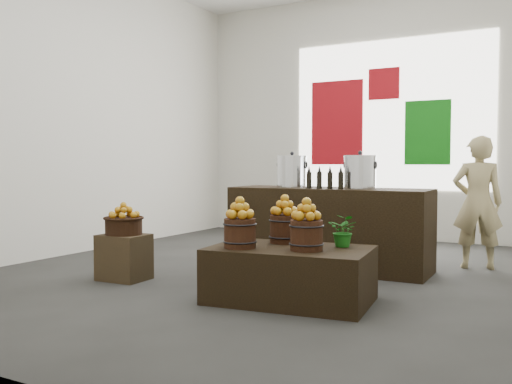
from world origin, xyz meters
The scene contains 23 objects.
ground centered at (0.00, 0.00, 0.00)m, with size 7.00×7.00×0.00m, color #323230.
back_wall centered at (0.00, 3.50, 2.00)m, with size 6.00×0.04×4.00m, color silver.
back_opening centered at (0.30, 3.48, 2.00)m, with size 3.20×0.02×2.40m, color white.
deco_red_left centered at (-0.60, 3.47, 1.90)m, with size 0.90×0.04×1.40m, color #9F0C14.
deco_green_right centered at (0.90, 3.47, 1.70)m, with size 0.70×0.04×1.00m, color #106B11.
deco_red_upper centered at (0.20, 3.47, 2.50)m, with size 0.50×0.04×0.50m, color #9F0C14.
crate centered at (-1.21, -1.08, 0.24)m, with size 0.48×0.39×0.48m, color #463521.
wicker_basket centered at (-1.21, -1.08, 0.57)m, with size 0.38×0.38×0.17m, color black.
apples_in_basket centered at (-1.21, -1.08, 0.73)m, with size 0.30×0.30×0.16m, color #901D04, non-canonical shape.
display_table centered at (0.73, -1.08, 0.24)m, with size 1.40×0.86×0.49m, color black.
apple_bucket_front_left centered at (0.36, -1.33, 0.61)m, with size 0.28×0.28×0.26m, color #3C1C10.
apples_in_bucket_front_left centered at (0.36, -1.33, 0.84)m, with size 0.21×0.21×0.19m, color #901D04, non-canonical shape.
apple_bucket_front_right centered at (0.92, -1.17, 0.61)m, with size 0.28×0.28×0.26m, color #3C1C10.
apples_in_bucket_front_right centered at (0.92, -1.17, 0.84)m, with size 0.21×0.21×0.19m, color #901D04, non-canonical shape.
apple_bucket_rear centered at (0.56, -0.84, 0.61)m, with size 0.28×0.28×0.26m, color #3C1C10.
apples_in_bucket_rear centered at (0.56, -0.84, 0.84)m, with size 0.21×0.21×0.19m, color #901D04, non-canonical shape.
herb_garnish_right centered at (1.13, -0.82, 0.63)m, with size 0.26×0.23×0.29m, color #145E13.
herb_garnish_left centered at (0.17, -0.95, 0.61)m, with size 0.14×0.11×0.25m, color #145E13.
counter centered at (0.44, 0.55, 0.47)m, with size 2.30×0.73×0.94m, color black.
stock_pot_left centered at (-0.03, 0.54, 1.12)m, with size 0.36×0.36×0.36m, color silver.
stock_pot_center centered at (0.81, 0.56, 1.12)m, with size 0.36×0.36×0.36m, color silver.
oil_cruets centered at (0.45, 0.32, 1.07)m, with size 0.33×0.06×0.26m, color black, non-canonical shape.
shopper centered at (1.94, 1.41, 0.77)m, with size 0.56×0.37×1.54m, color tan.
Camera 1 is at (2.91, -5.60, 1.24)m, focal length 40.00 mm.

